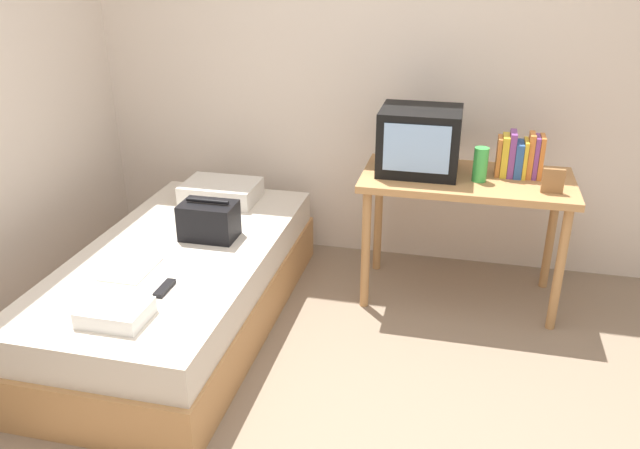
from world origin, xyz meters
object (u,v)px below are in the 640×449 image
(water_bottle, at_px, (480,164))
(handbag, at_px, (209,220))
(picture_frame, at_px, (553,181))
(folded_towel, at_px, (115,313))
(tv, at_px, (420,141))
(pillow, at_px, (221,191))
(book_row, at_px, (519,156))
(remote_dark, at_px, (165,288))
(desk, at_px, (466,193))
(magazine, at_px, (131,269))
(bed, at_px, (181,287))

(water_bottle, xyz_separation_m, handbag, (-1.42, -0.42, -0.29))
(picture_frame, bearing_deg, folded_towel, -147.02)
(tv, xyz_separation_m, pillow, (-1.22, 0.03, -0.42))
(book_row, relative_size, handbag, 0.82)
(remote_dark, bearing_deg, water_bottle, 36.12)
(desk, distance_m, pillow, 1.50)
(water_bottle, distance_m, handbag, 1.51)
(book_row, height_order, pillow, book_row)
(folded_towel, bearing_deg, magazine, 110.83)
(remote_dark, height_order, folded_towel, folded_towel)
(pillow, bearing_deg, remote_dark, -81.99)
(book_row, height_order, picture_frame, book_row)
(water_bottle, distance_m, magazine, 1.91)
(bed, height_order, handbag, handbag)
(tv, height_order, handbag, tv)
(water_bottle, height_order, book_row, book_row)
(book_row, relative_size, magazine, 0.85)
(bed, distance_m, pillow, 0.77)
(bed, xyz_separation_m, book_row, (1.74, 0.74, 0.65))
(water_bottle, bearing_deg, folded_towel, -138.72)
(tv, distance_m, handbag, 1.25)
(desk, xyz_separation_m, magazine, (-1.59, -0.93, -0.20))
(bed, relative_size, book_row, 8.08)
(handbag, xyz_separation_m, remote_dark, (0.02, -0.60, -0.09))
(pillow, bearing_deg, tv, -1.58)
(book_row, relative_size, folded_towel, 0.88)
(handbag, bearing_deg, desk, 19.40)
(bed, relative_size, magazine, 6.90)
(pillow, bearing_deg, desk, -2.35)
(picture_frame, bearing_deg, bed, -165.36)
(book_row, bearing_deg, picture_frame, -55.89)
(water_bottle, height_order, handbag, water_bottle)
(desk, bearing_deg, bed, -155.98)
(book_row, xyz_separation_m, magazine, (-1.86, -1.01, -0.41))
(desk, bearing_deg, handbag, -160.60)
(picture_frame, relative_size, pillow, 0.28)
(pillow, xyz_separation_m, magazine, (-0.09, -0.99, -0.06))
(tv, bearing_deg, picture_frame, -14.76)
(bed, relative_size, pillow, 4.35)
(book_row, bearing_deg, bed, -157.09)
(tv, relative_size, remote_dark, 2.82)
(desk, height_order, pillow, desk)
(tv, relative_size, magazine, 1.52)
(magazine, bearing_deg, desk, 30.26)
(desk, xyz_separation_m, folded_towel, (-1.42, -1.36, -0.17))
(handbag, distance_m, folded_towel, 0.89)
(tv, bearing_deg, desk, -5.74)
(water_bottle, bearing_deg, desk, 136.96)
(tv, xyz_separation_m, remote_dark, (-1.06, -1.10, -0.47))
(remote_dark, bearing_deg, picture_frame, 27.48)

